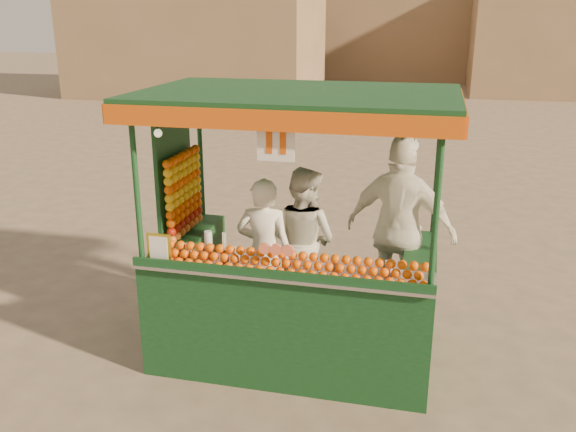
% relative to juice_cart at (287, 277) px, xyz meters
% --- Properties ---
extents(ground, '(90.00, 90.00, 0.00)m').
position_rel_juice_cart_xyz_m(ground, '(0.20, 0.30, -0.88)').
color(ground, brown).
rests_on(ground, ground).
extents(building_left, '(10.00, 6.00, 6.00)m').
position_rel_juice_cart_xyz_m(building_left, '(-8.80, 20.30, 2.12)').
color(building_left, '#967255').
rests_on(building_left, ground).
extents(building_center, '(14.00, 7.00, 7.00)m').
position_rel_juice_cart_xyz_m(building_center, '(-1.80, 30.30, 2.62)').
color(building_center, '#967255').
rests_on(building_center, ground).
extents(juice_cart, '(2.98, 1.93, 2.71)m').
position_rel_juice_cart_xyz_m(juice_cart, '(0.00, 0.00, 0.00)').
color(juice_cart, '#0E3615').
rests_on(juice_cart, ground).
extents(vendor_left, '(0.59, 0.41, 1.55)m').
position_rel_juice_cart_xyz_m(vendor_left, '(-0.26, 0.08, 0.21)').
color(vendor_left, white).
rests_on(vendor_left, ground).
extents(vendor_middle, '(0.95, 0.86, 1.59)m').
position_rel_juice_cart_xyz_m(vendor_middle, '(0.06, 0.44, 0.23)').
color(vendor_middle, silver).
rests_on(vendor_middle, ground).
extents(vendor_right, '(1.23, 0.76, 1.96)m').
position_rel_juice_cart_xyz_m(vendor_right, '(1.07, 0.49, 0.42)').
color(vendor_right, white).
rests_on(vendor_right, ground).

